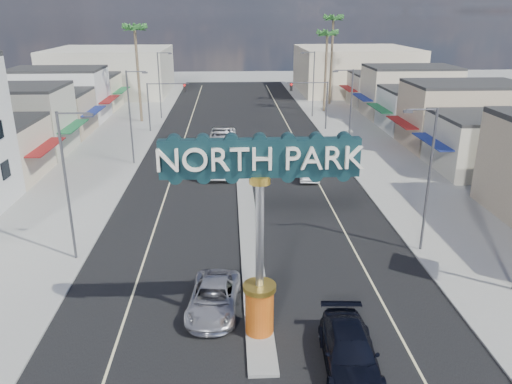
{
  "coord_description": "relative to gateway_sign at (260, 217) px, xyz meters",
  "views": [
    {
      "loc": [
        -1.24,
        -17.51,
        14.13
      ],
      "look_at": [
        0.27,
        9.79,
        4.2
      ],
      "focal_mm": 35.0,
      "sensor_mm": 36.0,
      "label": 1
    }
  ],
  "objects": [
    {
      "name": "backdrop_far_left",
      "position": [
        -22.0,
        73.02,
        -1.93
      ],
      "size": [
        20.0,
        20.0,
        8.0
      ],
      "primitive_type": "cube",
      "color": "#B7B29E",
      "rests_on": "ground"
    },
    {
      "name": "streetlight_l_mid",
      "position": [
        -10.43,
        28.02,
        -0.86
      ],
      "size": [
        2.03,
        0.22,
        9.0
      ],
      "color": "#47474C",
      "rests_on": "ground"
    },
    {
      "name": "traffic_signal_right",
      "position": [
        9.18,
        42.02,
        -1.65
      ],
      "size": [
        5.09,
        0.45,
        6.0
      ],
      "color": "#47474C",
      "rests_on": "ground"
    },
    {
      "name": "streetlight_r_far",
      "position": [
        10.43,
        50.02,
        -0.86
      ],
      "size": [
        2.03,
        0.22,
        9.0
      ],
      "color": "#47474C",
      "rests_on": "ground"
    },
    {
      "name": "storefront_row_left",
      "position": [
        -24.0,
        41.02,
        -2.93
      ],
      "size": [
        12.0,
        42.0,
        6.0
      ],
      "primitive_type": "cube",
      "color": "beige",
      "rests_on": "ground"
    },
    {
      "name": "palm_right_far",
      "position": [
        15.0,
        60.02,
        6.46
      ],
      "size": [
        2.6,
        2.6,
        14.1
      ],
      "color": "brown",
      "rests_on": "ground"
    },
    {
      "name": "sidewalk_left",
      "position": [
        -14.0,
        28.02,
        -5.87
      ],
      "size": [
        8.0,
        120.0,
        0.12
      ],
      "primitive_type": "cube",
      "color": "gray",
      "rests_on": "ground"
    },
    {
      "name": "streetlight_r_mid",
      "position": [
        10.43,
        28.02,
        -0.86
      ],
      "size": [
        2.03,
        0.22,
        9.0
      ],
      "color": "#47474C",
      "rests_on": "ground"
    },
    {
      "name": "car_parked_right",
      "position": [
        5.81,
        22.94,
        -5.14
      ],
      "size": [
        2.02,
        4.89,
        1.57
      ],
      "primitive_type": "imported",
      "rotation": [
        0.0,
        0.0,
        -0.07
      ],
      "color": "white",
      "rests_on": "ground"
    },
    {
      "name": "traffic_signal_left",
      "position": [
        -9.18,
        42.02,
        -1.65
      ],
      "size": [
        5.09,
        0.45,
        6.0
      ],
      "color": "#47474C",
      "rests_on": "ground"
    },
    {
      "name": "storefront_row_right",
      "position": [
        24.0,
        41.02,
        -2.93
      ],
      "size": [
        12.0,
        42.0,
        6.0
      ],
      "primitive_type": "cube",
      "color": "#B7B29E",
      "rests_on": "ground"
    },
    {
      "name": "streetlight_r_near",
      "position": [
        10.43,
        8.02,
        -0.86
      ],
      "size": [
        2.03,
        0.22,
        9.0
      ],
      "color": "#47474C",
      "rests_on": "ground"
    },
    {
      "name": "median_island",
      "position": [
        0.0,
        12.02,
        -5.85
      ],
      "size": [
        1.3,
        30.0,
        0.16
      ],
      "primitive_type": "cube",
      "color": "gray",
      "rests_on": "ground"
    },
    {
      "name": "sidewalk_right",
      "position": [
        14.0,
        28.02,
        -5.87
      ],
      "size": [
        8.0,
        120.0,
        0.12
      ],
      "primitive_type": "cube",
      "color": "gray",
      "rests_on": "ground"
    },
    {
      "name": "suv_right",
      "position": [
        3.61,
        -2.49,
        -5.14
      ],
      "size": [
        2.56,
        5.58,
        1.58
      ],
      "primitive_type": "imported",
      "rotation": [
        0.0,
        0.0,
        -0.06
      ],
      "color": "black",
      "rests_on": "ground"
    },
    {
      "name": "city_bus",
      "position": [
        -2.0,
        26.68,
        -4.45
      ],
      "size": [
        2.96,
        10.72,
        2.96
      ],
      "primitive_type": "imported",
      "rotation": [
        0.0,
        0.0,
        -0.04
      ],
      "color": "silver",
      "rests_on": "ground"
    },
    {
      "name": "backdrop_far_right",
      "position": [
        22.0,
        73.02,
        -1.93
      ],
      "size": [
        20.0,
        20.0,
        8.0
      ],
      "primitive_type": "cube",
      "color": "beige",
      "rests_on": "ground"
    },
    {
      "name": "ground",
      "position": [
        0.0,
        28.02,
        -5.93
      ],
      "size": [
        160.0,
        160.0,
        0.0
      ],
      "primitive_type": "plane",
      "color": "gray",
      "rests_on": "ground"
    },
    {
      "name": "streetlight_l_far",
      "position": [
        -10.43,
        50.02,
        -0.86
      ],
      "size": [
        2.03,
        0.22,
        9.0
      ],
      "color": "#47474C",
      "rests_on": "ground"
    },
    {
      "name": "streetlight_l_near",
      "position": [
        -10.43,
        8.02,
        -0.86
      ],
      "size": [
        2.03,
        0.22,
        9.0
      ],
      "color": "#47474C",
      "rests_on": "ground"
    },
    {
      "name": "suv_left",
      "position": [
        -2.16,
        2.09,
        -5.21
      ],
      "size": [
        2.86,
        5.36,
        1.43
      ],
      "primitive_type": "imported",
      "rotation": [
        0.0,
        0.0,
        -0.1
      ],
      "color": "silver",
      "rests_on": "ground"
    },
    {
      "name": "car_parked_left",
      "position": [
        -5.5,
        25.43,
        -5.18
      ],
      "size": [
        2.06,
        4.48,
        1.49
      ],
      "primitive_type": "imported",
      "rotation": [
        0.0,
        0.0,
        0.07
      ],
      "color": "#5B5C60",
      "rests_on": "ground"
    },
    {
      "name": "road",
      "position": [
        0.0,
        28.02,
        -5.92
      ],
      "size": [
        20.0,
        120.0,
        0.01
      ],
      "primitive_type": "cube",
      "color": "black",
      "rests_on": "ground"
    },
    {
      "name": "palm_right_mid",
      "position": [
        13.0,
        54.02,
        4.67
      ],
      "size": [
        2.6,
        2.6,
        12.1
      ],
      "color": "brown",
      "rests_on": "ground"
    },
    {
      "name": "palm_left_far",
      "position": [
        -13.0,
        48.02,
        5.57
      ],
      "size": [
        2.6,
        2.6,
        13.1
      ],
      "color": "brown",
      "rests_on": "ground"
    },
    {
      "name": "gateway_sign",
      "position": [
        0.0,
        0.0,
        0.0
      ],
      "size": [
        8.2,
        1.5,
        9.15
      ],
      "color": "#D94B10",
      "rests_on": "median_island"
    }
  ]
}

